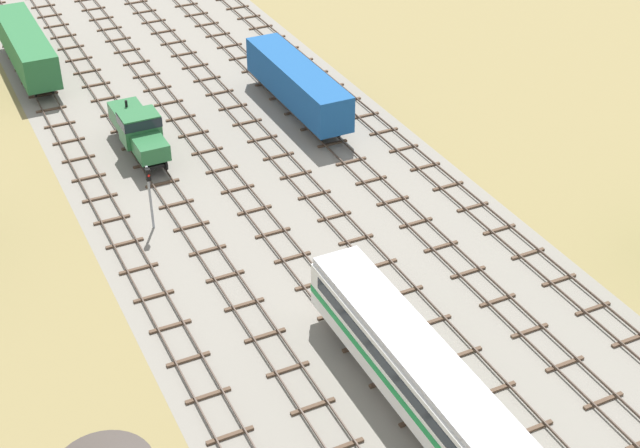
% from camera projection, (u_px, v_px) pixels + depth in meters
% --- Properties ---
extents(ground_plane, '(480.00, 480.00, 0.00)m').
position_uv_depth(ground_plane, '(264.00, 179.00, 63.65)').
color(ground_plane, olive).
extents(ballast_bed, '(25.94, 176.00, 0.01)m').
position_uv_depth(ballast_bed, '(264.00, 179.00, 63.65)').
color(ballast_bed, gray).
rests_on(ballast_bed, ground).
extents(track_far_left, '(2.40, 126.00, 0.29)m').
position_uv_depth(track_far_left, '(106.00, 208.00, 60.30)').
color(track_far_left, '#47382D').
rests_on(track_far_left, ground).
extents(track_left, '(2.40, 126.00, 0.29)m').
position_uv_depth(track_left, '(169.00, 193.00, 61.91)').
color(track_left, '#47382D').
rests_on(track_left, ground).
extents(track_centre_left, '(2.40, 126.00, 0.29)m').
position_uv_depth(track_centre_left, '(230.00, 178.00, 63.52)').
color(track_centre_left, '#47382D').
rests_on(track_centre_left, ground).
extents(track_centre, '(2.40, 126.00, 0.29)m').
position_uv_depth(track_centre, '(287.00, 165.00, 65.13)').
color(track_centre, '#47382D').
rests_on(track_centre, ground).
extents(track_centre_right, '(2.40, 126.00, 0.29)m').
position_uv_depth(track_centre_right, '(342.00, 152.00, 66.75)').
color(track_centre_right, '#47382D').
rests_on(track_centre_right, ground).
extents(track_right, '(2.40, 126.00, 0.29)m').
position_uv_depth(track_right, '(394.00, 139.00, 68.36)').
color(track_right, '#47382D').
rests_on(track_right, ground).
extents(passenger_coach_centre_left_nearest, '(2.96, 22.00, 3.80)m').
position_uv_depth(passenger_coach_centre_left_nearest, '(443.00, 402.00, 41.76)').
color(passenger_coach_centre_left_nearest, white).
rests_on(passenger_coach_centre_left_nearest, ground).
extents(shunter_loco_left_near, '(2.74, 8.46, 3.10)m').
position_uv_depth(shunter_loco_left_near, '(139.00, 129.00, 65.72)').
color(shunter_loco_left_near, '#286638').
rests_on(shunter_loco_left_near, ground).
extents(freight_boxcar_centre_right_mid, '(2.87, 14.00, 3.60)m').
position_uv_depth(freight_boxcar_centre_right_mid, '(297.00, 83.00, 71.21)').
color(freight_boxcar_centre_right_mid, '#194C8C').
rests_on(freight_boxcar_centre_right_mid, ground).
extents(freight_boxcar_far_left_midfar, '(2.87, 14.00, 3.60)m').
position_uv_depth(freight_boxcar_far_left_midfar, '(26.00, 46.00, 77.45)').
color(freight_boxcar_far_left_midfar, '#286638').
rests_on(freight_boxcar_far_left_midfar, ground).
extents(signal_post_nearest, '(0.28, 0.47, 4.52)m').
position_uv_depth(signal_post_nearest, '(149.00, 189.00, 56.91)').
color(signal_post_nearest, gray).
rests_on(signal_post_nearest, ground).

